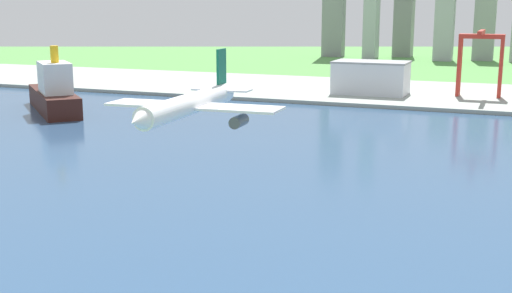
{
  "coord_description": "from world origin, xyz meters",
  "views": [
    {
      "loc": [
        72.88,
        31.41,
        59.96
      ],
      "look_at": [
        5.81,
        197.69,
        21.74
      ],
      "focal_mm": 46.27,
      "sensor_mm": 36.0,
      "label": 1
    }
  ],
  "objects_px": {
    "airplane_landing": "(188,105)",
    "cargo_ship": "(54,94)",
    "port_crane_red": "(481,49)",
    "warehouse_main": "(371,77)"
  },
  "relations": [
    {
      "from": "port_crane_red",
      "to": "warehouse_main",
      "type": "xyz_separation_m",
      "value": [
        -68.06,
        -10.8,
        -19.96
      ]
    },
    {
      "from": "cargo_ship",
      "to": "port_crane_red",
      "type": "relative_size",
      "value": 1.69
    },
    {
      "from": "airplane_landing",
      "to": "cargo_ship",
      "type": "relative_size",
      "value": 0.59
    },
    {
      "from": "cargo_ship",
      "to": "port_crane_red",
      "type": "bearing_deg",
      "value": 32.24
    },
    {
      "from": "cargo_ship",
      "to": "port_crane_red",
      "type": "height_order",
      "value": "port_crane_red"
    },
    {
      "from": "airplane_landing",
      "to": "warehouse_main",
      "type": "distance_m",
      "value": 325.46
    },
    {
      "from": "airplane_landing",
      "to": "cargo_ship",
      "type": "distance_m",
      "value": 271.1
    },
    {
      "from": "airplane_landing",
      "to": "cargo_ship",
      "type": "height_order",
      "value": "airplane_landing"
    },
    {
      "from": "cargo_ship",
      "to": "port_crane_red",
      "type": "distance_m",
      "value": 265.53
    },
    {
      "from": "airplane_landing",
      "to": "warehouse_main",
      "type": "bearing_deg",
      "value": 95.84
    }
  ]
}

